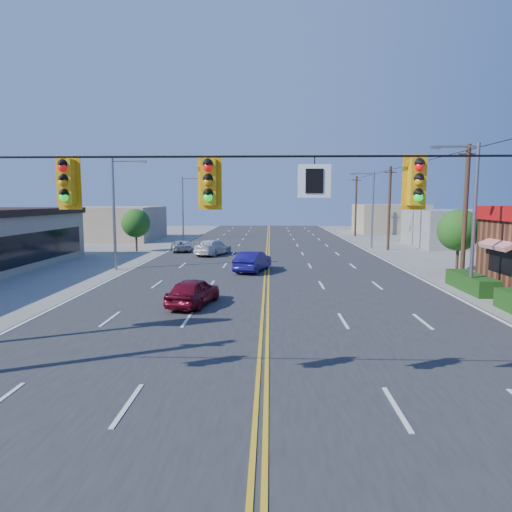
{
  "coord_description": "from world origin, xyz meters",
  "views": [
    {
      "loc": [
        0.2,
        -10.49,
        5.01
      ],
      "look_at": [
        -0.51,
        12.56,
        2.2
      ],
      "focal_mm": 32.0,
      "sensor_mm": 36.0,
      "label": 1
    }
  ],
  "objects_px": {
    "car_magenta": "(193,293)",
    "car_silver": "(181,247)",
    "signal_span": "(256,206)",
    "car_blue": "(253,262)",
    "car_white": "(213,248)"
  },
  "relations": [
    {
      "from": "car_magenta",
      "to": "car_silver",
      "type": "height_order",
      "value": "car_magenta"
    },
    {
      "from": "signal_span",
      "to": "car_silver",
      "type": "distance_m",
      "value": 34.88
    },
    {
      "from": "car_blue",
      "to": "car_white",
      "type": "distance_m",
      "value": 10.4
    },
    {
      "from": "car_white",
      "to": "signal_span",
      "type": "bearing_deg",
      "value": 119.03
    },
    {
      "from": "car_blue",
      "to": "car_white",
      "type": "height_order",
      "value": "car_blue"
    },
    {
      "from": "car_magenta",
      "to": "car_white",
      "type": "distance_m",
      "value": 20.21
    },
    {
      "from": "car_silver",
      "to": "car_blue",
      "type": "bearing_deg",
      "value": 106.45
    },
    {
      "from": "car_magenta",
      "to": "car_white",
      "type": "height_order",
      "value": "car_white"
    },
    {
      "from": "signal_span",
      "to": "car_magenta",
      "type": "distance_m",
      "value": 11.93
    },
    {
      "from": "car_blue",
      "to": "car_white",
      "type": "xyz_separation_m",
      "value": [
        -4.01,
        9.6,
        -0.02
      ]
    },
    {
      "from": "signal_span",
      "to": "car_silver",
      "type": "bearing_deg",
      "value": 104.02
    },
    {
      "from": "car_magenta",
      "to": "car_blue",
      "type": "distance_m",
      "value": 10.82
    },
    {
      "from": "signal_span",
      "to": "car_silver",
      "type": "height_order",
      "value": "signal_span"
    },
    {
      "from": "car_blue",
      "to": "car_silver",
      "type": "height_order",
      "value": "car_blue"
    },
    {
      "from": "car_white",
      "to": "car_silver",
      "type": "height_order",
      "value": "car_white"
    }
  ]
}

